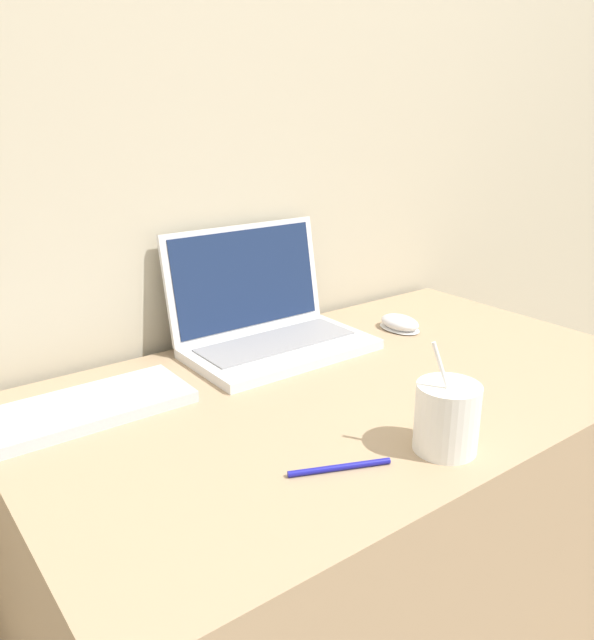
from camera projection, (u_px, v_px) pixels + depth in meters
wall_back at (231, 82)px, 1.28m from camera, size 7.00×0.04×2.50m
desk at (346, 545)px, 1.26m from camera, size 1.20×0.70×0.72m
laptop at (267, 321)px, 1.31m from camera, size 0.38×0.27×0.25m
drink_cup at (447, 416)px, 0.91m from camera, size 0.09×0.09×0.17m
computer_mouse at (400, 323)px, 1.42m from camera, size 0.07×0.11×0.03m
external_keyboard at (51, 417)px, 1.00m from camera, size 0.45×0.15×0.02m
pen at (340, 467)px, 0.87m from camera, size 0.14×0.07×0.01m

